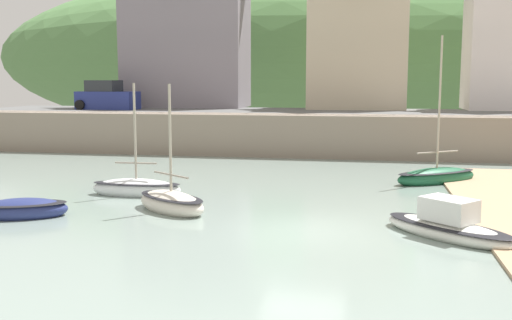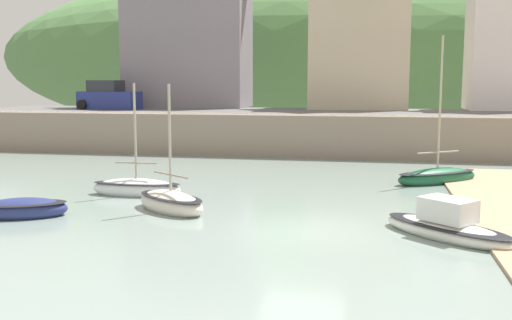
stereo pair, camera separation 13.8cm
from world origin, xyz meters
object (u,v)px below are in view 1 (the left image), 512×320
(dinghy_open_wooden, at_px, (171,203))
(sailboat_far_left, at_px, (437,176))
(parked_car_near_slipway, at_px, (107,97))
(sailboat_nearest_shore, at_px, (137,188))
(waterfront_building_left, at_px, (186,31))
(waterfront_building_centre, at_px, (358,32))
(rowboat_small_beached, at_px, (448,226))
(fishing_boat_green, at_px, (22,210))

(dinghy_open_wooden, bearing_deg, sailboat_far_left, 74.25)
(sailboat_far_left, xyz_separation_m, parked_car_near_slipway, (-20.30, 11.67, 2.91))
(sailboat_nearest_shore, bearing_deg, waterfront_building_left, 101.52)
(sailboat_far_left, bearing_deg, waterfront_building_centre, 68.01)
(waterfront_building_centre, distance_m, parked_car_near_slipway, 17.70)
(waterfront_building_left, relative_size, rowboat_small_beached, 2.75)
(sailboat_far_left, height_order, rowboat_small_beached, sailboat_far_left)
(rowboat_small_beached, xyz_separation_m, parked_car_near_slipway, (-19.62, 20.83, 2.90))
(waterfront_building_centre, height_order, rowboat_small_beached, waterfront_building_centre)
(waterfront_building_left, xyz_separation_m, fishing_boat_green, (2.20, -25.29, -7.64))
(parked_car_near_slipway, bearing_deg, dinghy_open_wooden, -54.25)
(waterfront_building_left, height_order, dinghy_open_wooden, waterfront_building_left)
(fishing_boat_green, bearing_deg, waterfront_building_centre, 46.13)
(parked_car_near_slipway, bearing_deg, waterfront_building_centre, 21.21)
(waterfront_building_centre, distance_m, rowboat_small_beached, 26.54)
(waterfront_building_centre, relative_size, sailboat_far_left, 1.60)
(waterfront_building_left, bearing_deg, waterfront_building_centre, 0.00)
(sailboat_nearest_shore, bearing_deg, dinghy_open_wooden, -47.86)
(waterfront_building_left, bearing_deg, sailboat_nearest_shore, -78.12)
(fishing_boat_green, relative_size, parked_car_near_slipway, 0.74)
(sailboat_nearest_shore, xyz_separation_m, fishing_boat_green, (-2.26, -4.13, -0.03))
(sailboat_nearest_shore, height_order, rowboat_small_beached, sailboat_nearest_shore)
(waterfront_building_left, relative_size, parked_car_near_slipway, 2.54)
(sailboat_far_left, bearing_deg, fishing_boat_green, 178.24)
(waterfront_building_centre, height_order, parked_car_near_slipway, waterfront_building_centre)
(waterfront_building_centre, distance_m, sailboat_nearest_shore, 23.73)
(fishing_boat_green, xyz_separation_m, parked_car_near_slipway, (-6.44, 20.79, 2.96))
(waterfront_building_left, bearing_deg, rowboat_small_beached, -58.74)
(sailboat_far_left, distance_m, sailboat_nearest_shore, 12.63)
(dinghy_open_wooden, distance_m, parked_car_near_slipway, 22.15)
(waterfront_building_centre, height_order, dinghy_open_wooden, waterfront_building_centre)
(fishing_boat_green, bearing_deg, parked_car_near_slipway, 85.11)
(waterfront_building_left, height_order, sailboat_nearest_shore, waterfront_building_left)
(fishing_boat_green, height_order, rowboat_small_beached, rowboat_small_beached)
(sailboat_far_left, xyz_separation_m, fishing_boat_green, (-13.86, -9.12, -0.05))
(sailboat_far_left, xyz_separation_m, sailboat_nearest_shore, (-11.61, -4.99, -0.02))
(fishing_boat_green, bearing_deg, sailboat_nearest_shore, 39.21)
(waterfront_building_left, xyz_separation_m, parked_car_near_slipway, (-4.24, -4.50, -4.68))
(sailboat_nearest_shore, distance_m, rowboat_small_beached, 11.69)
(rowboat_small_beached, bearing_deg, waterfront_building_left, 163.07)
(dinghy_open_wooden, xyz_separation_m, parked_car_near_slipway, (-10.90, 19.07, 2.91))
(fishing_boat_green, height_order, parked_car_near_slipway, parked_car_near_slipway)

